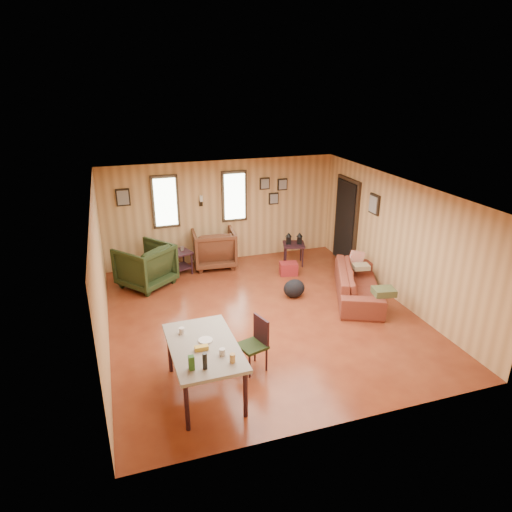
{
  "coord_description": "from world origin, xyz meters",
  "views": [
    {
      "loc": [
        -2.43,
        -7.1,
        4.16
      ],
      "look_at": [
        0.0,
        0.4,
        1.05
      ],
      "focal_mm": 32.0,
      "sensor_mm": 36.0,
      "label": 1
    }
  ],
  "objects_px": {
    "recliner_green": "(145,264)",
    "side_table": "(294,243)",
    "end_table": "(179,259)",
    "dining_table": "(204,350)",
    "recliner_brown": "(214,246)",
    "sofa": "(359,279)"
  },
  "relations": [
    {
      "from": "recliner_green",
      "to": "end_table",
      "type": "height_order",
      "value": "recliner_green"
    },
    {
      "from": "recliner_brown",
      "to": "side_table",
      "type": "height_order",
      "value": "recliner_brown"
    },
    {
      "from": "recliner_green",
      "to": "side_table",
      "type": "height_order",
      "value": "recliner_green"
    },
    {
      "from": "end_table",
      "to": "side_table",
      "type": "distance_m",
      "value": 2.68
    },
    {
      "from": "side_table",
      "to": "end_table",
      "type": "bearing_deg",
      "value": 174.73
    },
    {
      "from": "recliner_green",
      "to": "dining_table",
      "type": "relative_size",
      "value": 0.66
    },
    {
      "from": "recliner_green",
      "to": "end_table",
      "type": "relative_size",
      "value": 1.53
    },
    {
      "from": "end_table",
      "to": "sofa",
      "type": "bearing_deg",
      "value": -35.03
    },
    {
      "from": "side_table",
      "to": "dining_table",
      "type": "bearing_deg",
      "value": -126.55
    },
    {
      "from": "sofa",
      "to": "recliner_brown",
      "type": "xyz_separation_m",
      "value": [
        -2.38,
        2.51,
        0.08
      ]
    },
    {
      "from": "sofa",
      "to": "side_table",
      "type": "distance_m",
      "value": 2.1
    },
    {
      "from": "recliner_green",
      "to": "recliner_brown",
      "type": "bearing_deg",
      "value": 162.3
    },
    {
      "from": "sofa",
      "to": "recliner_brown",
      "type": "bearing_deg",
      "value": 67.7
    },
    {
      "from": "dining_table",
      "to": "recliner_green",
      "type": "bearing_deg",
      "value": 95.31
    },
    {
      "from": "dining_table",
      "to": "sofa",
      "type": "bearing_deg",
      "value": 28.23
    },
    {
      "from": "recliner_brown",
      "to": "side_table",
      "type": "relative_size",
      "value": 1.24
    },
    {
      "from": "side_table",
      "to": "dining_table",
      "type": "distance_m",
      "value": 5.01
    },
    {
      "from": "end_table",
      "to": "side_table",
      "type": "height_order",
      "value": "side_table"
    },
    {
      "from": "dining_table",
      "to": "recliner_brown",
      "type": "bearing_deg",
      "value": 74.24
    },
    {
      "from": "recliner_brown",
      "to": "dining_table",
      "type": "xyz_separation_m",
      "value": [
        -1.17,
        -4.51,
        0.21
      ]
    },
    {
      "from": "recliner_green",
      "to": "side_table",
      "type": "relative_size",
      "value": 1.27
    },
    {
      "from": "sofa",
      "to": "side_table",
      "type": "bearing_deg",
      "value": 39.91
    }
  ]
}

